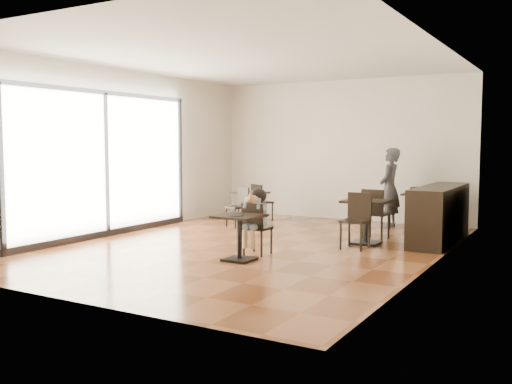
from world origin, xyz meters
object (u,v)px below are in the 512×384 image
Objects in this scene: child_table at (239,238)px; child at (258,222)px; child_chair at (258,228)px; cafe_table_left at (250,208)px; chair_mid_b at (355,221)px; cafe_table_mid at (366,222)px; chair_back_a at (424,207)px; adult_patron at (390,188)px; chair_back_b at (418,210)px; chair_mid_a at (376,214)px; chair_left_a at (263,202)px; cafe_table_back at (421,211)px; chair_left_b at (237,207)px.

child_table is 0.58m from child.
cafe_table_left is (-1.85, 2.92, -0.07)m from child_chair.
cafe_table_left is 0.75× the size of chair_mid_b.
cafe_table_mid is (1.18, 2.32, 0.04)m from child_table.
child reaches higher than chair_mid_b.
chair_back_a is (0.44, 2.91, -0.03)m from chair_mid_b.
cafe_table_mid is 0.83× the size of chair_mid_b.
adult_patron is 0.80m from chair_back_b.
chair_left_a is (-3.02, 1.15, -0.05)m from chair_mid_a.
chair_back_b reaches higher than cafe_table_back.
child reaches higher than chair_back_a.
chair_mid_b is (0.00, -1.10, 0.00)m from chair_mid_a.
chair_mid_b is (1.18, 1.22, 0.05)m from child_chair.
chair_mid_b reaches higher than chair_left_b.
cafe_table_back is (1.55, 4.13, -0.05)m from child_chair.
chair_mid_b is at bearing -29.31° from cafe_table_left.
child is at bearing -123.63° from cafe_table_mid.
cafe_table_mid is (1.18, 1.77, -0.03)m from child_chair.
child_table is 0.83× the size of chair_left_a.
chair_back_a is at bearing -111.36° from child_chair.
chair_mid_b is (0.21, -2.63, -0.37)m from adult_patron.
adult_patron is at bearing 18.39° from cafe_table_left.
child_table is at bearing -35.33° from chair_left_b.
chair_back_b is at bearing 11.19° from cafe_table_left.
cafe_table_back is (0.58, 0.28, -0.47)m from adult_patron.
child reaches higher than cafe_table_mid.
chair_mid_a is 3.24m from chair_left_a.
chair_back_a is at bearing 0.00° from cafe_table_back.
child is at bearing -0.00° from child_chair.
chair_mid_a is 1.11× the size of chair_left_a.
cafe_table_back is at bearing -110.55° from child_chair.
chair_mid_a is at bearing -116.89° from child_chair.
chair_left_b reaches higher than child_chair.
chair_mid_a reaches higher than chair_left_b.
cafe_table_mid is 3.08m from chair_left_b.
chair_back_a is at bearing 70.96° from child_table.
chair_back_a is at bearing 87.02° from chair_back_b.
child_table is 0.74× the size of chair_mid_b.
cafe_table_left is (-2.81, -0.94, -0.49)m from adult_patron.
chair_mid_a is at bearing -178.51° from chair_left_a.
adult_patron is at bearing 75.93° from child.
cafe_table_back is 0.83× the size of chair_back_a.
child_chair is 0.95× the size of chair_back_b.
chair_left_b is (-2.81, -1.49, -0.41)m from adult_patron.
child_chair is 2.60m from chair_mid_a.
chair_mid_a is (0.00, 0.55, 0.08)m from cafe_table_mid.
chair_mid_b is 3.77m from chair_left_a.
chair_left_a is at bearing 112.28° from chair_left_b.
chair_left_a reaches higher than child_chair.
chair_back_b is (0.44, 1.28, -0.03)m from chair_mid_a.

